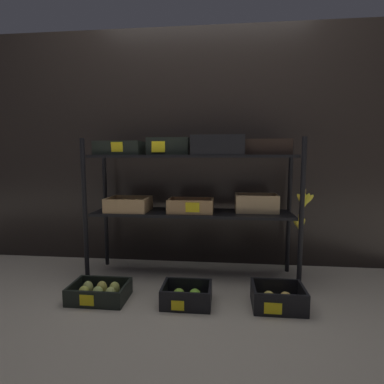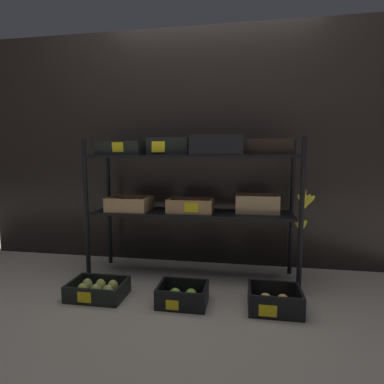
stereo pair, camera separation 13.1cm
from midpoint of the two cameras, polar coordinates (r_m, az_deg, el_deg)
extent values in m
plane|color=gray|center=(2.38, 1.64, -15.77)|extent=(10.00, 10.00, 0.00)
cube|color=black|center=(2.59, 2.88, 8.18)|extent=(3.89, 0.12, 1.95)
cylinder|color=black|center=(2.28, -17.89, -3.48)|extent=(0.03, 0.03, 1.04)
cylinder|color=black|center=(2.08, 21.78, -4.58)|extent=(0.03, 0.03, 1.04)
cylinder|color=black|center=(2.61, -14.14, -2.12)|extent=(0.03, 0.03, 1.04)
cylinder|color=black|center=(2.44, 19.91, -2.92)|extent=(0.03, 0.03, 1.04)
cube|color=black|center=(2.24, 1.68, -3.99)|extent=(1.46, 0.34, 0.02)
cube|color=black|center=(2.20, 1.72, 6.80)|extent=(1.46, 0.34, 0.02)
cube|color=tan|center=(2.33, -10.12, -3.29)|extent=(0.31, 0.26, 0.01)
cube|color=tan|center=(2.21, -11.20, -2.49)|extent=(0.31, 0.02, 0.09)
cube|color=tan|center=(2.43, -9.19, -1.62)|extent=(0.31, 0.02, 0.09)
cube|color=tan|center=(2.37, -13.48, -1.92)|extent=(0.02, 0.23, 0.09)
cube|color=tan|center=(2.28, -6.67, -2.14)|extent=(0.02, 0.23, 0.09)
sphere|color=#D6B157|center=(2.31, -11.68, -2.36)|extent=(0.07, 0.07, 0.07)
sphere|color=#DAC843|center=(2.27, -9.32, -2.46)|extent=(0.07, 0.07, 0.07)
sphere|color=#D5BB58|center=(2.38, -10.94, -2.07)|extent=(0.07, 0.07, 0.07)
sphere|color=#D9C64A|center=(2.35, -8.73, -2.15)|extent=(0.07, 0.07, 0.07)
cube|color=#A87F51|center=(2.21, 1.43, -3.71)|extent=(0.33, 0.21, 0.01)
cube|color=#A87F51|center=(2.11, 1.07, -2.83)|extent=(0.33, 0.02, 0.09)
cube|color=#A87F51|center=(2.30, 1.77, -2.05)|extent=(0.33, 0.02, 0.09)
cube|color=#A87F51|center=(2.23, -2.56, -2.32)|extent=(0.02, 0.18, 0.09)
cube|color=#A87F51|center=(2.19, 5.50, -2.52)|extent=(0.02, 0.18, 0.09)
sphere|color=orange|center=(2.19, -0.67, -2.87)|extent=(0.06, 0.06, 0.06)
sphere|color=orange|center=(2.18, 1.27, -2.89)|extent=(0.06, 0.06, 0.06)
sphere|color=orange|center=(2.17, 3.45, -2.97)|extent=(0.06, 0.06, 0.06)
sphere|color=orange|center=(2.24, -0.43, -2.62)|extent=(0.06, 0.06, 0.06)
sphere|color=orange|center=(2.23, 1.55, -2.68)|extent=(0.06, 0.06, 0.06)
sphere|color=orange|center=(2.22, 3.66, -2.72)|extent=(0.06, 0.06, 0.06)
cube|color=yellow|center=(2.09, 1.67, -2.95)|extent=(0.10, 0.01, 0.07)
cube|color=tan|center=(2.27, 13.83, -3.63)|extent=(0.31, 0.20, 0.01)
cube|color=tan|center=(2.17, 14.07, -2.36)|extent=(0.31, 0.02, 0.12)
cube|color=tan|center=(2.35, 13.70, -1.66)|extent=(0.31, 0.02, 0.12)
cube|color=tan|center=(2.25, 10.19, -1.93)|extent=(0.02, 0.17, 0.12)
cube|color=tan|center=(2.28, 17.53, -2.05)|extent=(0.02, 0.17, 0.12)
sphere|color=orange|center=(2.23, 12.70, -2.64)|extent=(0.07, 0.07, 0.07)
sphere|color=orange|center=(2.25, 15.26, -2.65)|extent=(0.07, 0.07, 0.07)
sphere|color=orange|center=(2.28, 12.69, -2.45)|extent=(0.07, 0.07, 0.07)
sphere|color=orange|center=(2.30, 15.10, -2.46)|extent=(0.07, 0.07, 0.07)
cube|color=black|center=(2.36, -11.53, 7.04)|extent=(0.34, 0.25, 0.01)
cube|color=black|center=(2.25, -12.65, 8.33)|extent=(0.34, 0.02, 0.09)
cube|color=black|center=(2.47, -10.56, 8.20)|extent=(0.34, 0.02, 0.09)
cube|color=black|center=(2.42, -15.17, 8.12)|extent=(0.02, 0.22, 0.09)
cube|color=black|center=(2.30, -7.76, 8.38)|extent=(0.02, 0.22, 0.09)
ellipsoid|color=yellow|center=(2.35, -13.74, 8.09)|extent=(0.06, 0.06, 0.08)
ellipsoid|color=yellow|center=(2.32, -11.96, 8.16)|extent=(0.06, 0.06, 0.08)
ellipsoid|color=yellow|center=(2.29, -10.07, 8.22)|extent=(0.06, 0.06, 0.08)
ellipsoid|color=yellow|center=(2.42, -13.13, 8.05)|extent=(0.06, 0.06, 0.08)
ellipsoid|color=yellow|center=(2.39, -11.23, 8.12)|extent=(0.06, 0.06, 0.08)
ellipsoid|color=yellow|center=(2.37, -9.37, 8.17)|extent=(0.06, 0.06, 0.08)
cube|color=yellow|center=(2.23, -12.30, 8.30)|extent=(0.08, 0.01, 0.07)
cube|color=black|center=(2.27, -2.56, 7.19)|extent=(0.30, 0.21, 0.01)
cube|color=black|center=(2.18, -3.10, 8.86)|extent=(0.30, 0.02, 0.11)
cube|color=black|center=(2.37, -2.08, 8.68)|extent=(0.30, 0.02, 0.11)
cube|color=black|center=(2.31, -6.11, 8.70)|extent=(0.02, 0.18, 0.11)
cube|color=black|center=(2.25, 1.06, 8.80)|extent=(0.02, 0.18, 0.11)
sphere|color=red|center=(2.26, -4.00, 8.25)|extent=(0.07, 0.07, 0.07)
sphere|color=red|center=(2.24, -1.35, 8.28)|extent=(0.07, 0.07, 0.07)
sphere|color=red|center=(2.31, -3.68, 8.22)|extent=(0.07, 0.07, 0.07)
sphere|color=red|center=(2.29, -1.22, 8.24)|extent=(0.07, 0.07, 0.07)
cube|color=yellow|center=(2.19, -4.72, 8.57)|extent=(0.10, 0.01, 0.08)
cube|color=black|center=(2.15, 6.57, 7.19)|extent=(0.37, 0.26, 0.01)
cube|color=black|center=(2.03, 6.42, 9.13)|extent=(0.37, 0.02, 0.12)
cube|color=black|center=(2.27, 6.74, 8.85)|extent=(0.37, 0.02, 0.12)
cube|color=black|center=(2.17, 1.90, 9.00)|extent=(0.02, 0.22, 0.12)
cube|color=black|center=(2.15, 11.31, 8.90)|extent=(0.02, 0.22, 0.12)
ellipsoid|color=brown|center=(2.11, 3.64, 8.32)|extent=(0.05, 0.05, 0.07)
ellipsoid|color=brown|center=(2.10, 5.59, 8.31)|extent=(0.05, 0.05, 0.07)
ellipsoid|color=brown|center=(2.09, 7.37, 8.29)|extent=(0.05, 0.05, 0.07)
ellipsoid|color=brown|center=(2.09, 9.52, 8.26)|extent=(0.05, 0.05, 0.07)
ellipsoid|color=brown|center=(2.16, 3.68, 8.27)|extent=(0.05, 0.05, 0.07)
ellipsoid|color=brown|center=(2.15, 5.57, 8.26)|extent=(0.05, 0.05, 0.07)
ellipsoid|color=brown|center=(2.15, 7.52, 8.24)|extent=(0.05, 0.05, 0.07)
ellipsoid|color=brown|center=(2.15, 9.49, 8.20)|extent=(0.05, 0.05, 0.07)
ellipsoid|color=brown|center=(2.21, 4.00, 8.23)|extent=(0.05, 0.05, 0.07)
ellipsoid|color=brown|center=(2.21, 5.65, 8.21)|extent=(0.05, 0.05, 0.07)
ellipsoid|color=brown|center=(2.21, 7.65, 8.19)|extent=(0.05, 0.05, 0.07)
ellipsoid|color=brown|center=(2.20, 9.44, 8.16)|extent=(0.05, 0.05, 0.07)
cube|color=black|center=(2.24, 15.64, 6.96)|extent=(0.33, 0.24, 0.01)
cube|color=black|center=(2.14, 16.01, 8.46)|extent=(0.33, 0.02, 0.10)
cube|color=black|center=(2.36, 15.39, 8.27)|extent=(0.33, 0.02, 0.10)
cube|color=black|center=(2.23, 11.59, 8.48)|extent=(0.02, 0.20, 0.10)
cube|color=black|center=(2.27, 19.72, 8.20)|extent=(0.02, 0.20, 0.10)
sphere|color=#5F1D52|center=(2.19, 13.05, 7.84)|extent=(0.05, 0.05, 0.05)
sphere|color=#5E205D|center=(2.19, 14.44, 7.80)|extent=(0.05, 0.05, 0.05)
sphere|color=#5B1C54|center=(2.20, 15.73, 7.76)|extent=(0.05, 0.05, 0.05)
sphere|color=#661F4F|center=(2.20, 17.15, 7.71)|extent=(0.05, 0.05, 0.05)
sphere|color=#5E2252|center=(2.21, 18.54, 7.66)|extent=(0.05, 0.05, 0.05)
sphere|color=#6A1B54|center=(2.24, 13.08, 7.81)|extent=(0.05, 0.05, 0.05)
sphere|color=#6A2549|center=(2.24, 14.36, 7.77)|extent=(0.05, 0.05, 0.05)
sphere|color=#65204A|center=(2.24, 15.61, 7.73)|extent=(0.05, 0.05, 0.05)
sphere|color=#572C48|center=(2.25, 16.97, 7.68)|extent=(0.05, 0.05, 0.05)
sphere|color=#55264F|center=(2.25, 18.24, 7.64)|extent=(0.05, 0.05, 0.05)
sphere|color=#5B2E59|center=(2.29, 13.01, 7.78)|extent=(0.05, 0.05, 0.05)
sphere|color=#631E48|center=(2.29, 14.20, 7.74)|extent=(0.05, 0.05, 0.05)
sphere|color=#6A2152|center=(2.30, 15.55, 7.70)|extent=(0.05, 0.05, 0.05)
sphere|color=#562C54|center=(2.30, 16.88, 7.66)|extent=(0.05, 0.05, 0.05)
sphere|color=#6A1B52|center=(2.31, 18.11, 7.61)|extent=(0.05, 0.05, 0.05)
cylinder|color=brown|center=(2.29, 21.63, -4.52)|extent=(0.02, 0.02, 0.02)
ellipsoid|color=yellow|center=(2.30, 21.16, -5.91)|extent=(0.08, 0.03, 0.09)
ellipsoid|color=yellow|center=(2.31, 21.41, -5.86)|extent=(0.05, 0.03, 0.09)
ellipsoid|color=yellow|center=(2.30, 21.69, -5.90)|extent=(0.05, 0.03, 0.09)
ellipsoid|color=yellow|center=(2.30, 21.94, -5.91)|extent=(0.07, 0.03, 0.09)
cylinder|color=brown|center=(2.17, 22.38, 0.06)|extent=(0.02, 0.02, 0.02)
ellipsoid|color=yellow|center=(2.17, 21.85, -1.59)|extent=(0.08, 0.03, 0.10)
ellipsoid|color=yellow|center=(2.17, 22.04, -1.57)|extent=(0.06, 0.03, 0.11)
ellipsoid|color=yellow|center=(2.17, 22.35, -1.59)|extent=(0.03, 0.03, 0.10)
ellipsoid|color=yellow|center=(2.17, 22.69, -1.60)|extent=(0.07, 0.03, 0.10)
ellipsoid|color=yellow|center=(2.18, 22.97, -1.60)|extent=(0.09, 0.03, 0.09)
cube|color=black|center=(2.14, -15.66, -18.52)|extent=(0.36, 0.25, 0.01)
cube|color=black|center=(2.02, -17.16, -18.42)|extent=(0.36, 0.02, 0.10)
cube|color=black|center=(2.21, -14.39, -16.08)|extent=(0.36, 0.02, 0.10)
cube|color=black|center=(2.19, -19.95, -16.52)|extent=(0.02, 0.22, 0.10)
cube|color=black|center=(2.05, -11.14, -17.84)|extent=(0.02, 0.22, 0.10)
ellipsoid|color=#BBBE4A|center=(2.12, -18.35, -17.33)|extent=(0.07, 0.07, 0.09)
ellipsoid|color=#B0C262|center=(2.08, -16.02, -17.64)|extent=(0.07, 0.07, 0.09)
ellipsoid|color=#B6C061|center=(2.05, -13.84, -18.00)|extent=(0.07, 0.07, 0.09)
ellipsoid|color=tan|center=(2.18, -17.60, -16.58)|extent=(0.07, 0.07, 0.09)
ellipsoid|color=#BCB14D|center=(2.15, -15.25, -16.83)|extent=(0.07, 0.07, 0.09)
ellipsoid|color=#B9BE54|center=(2.12, -13.03, -17.16)|extent=(0.07, 0.07, 0.09)
cube|color=yellow|center=(2.03, -17.99, -18.54)|extent=(0.09, 0.00, 0.07)
cube|color=black|center=(1.98, 0.24, -20.33)|extent=(0.30, 0.23, 0.01)
cube|color=black|center=(1.86, -0.31, -20.09)|extent=(0.30, 0.02, 0.11)
cube|color=black|center=(2.05, 0.73, -17.49)|extent=(0.30, 0.02, 0.11)
cube|color=black|center=(1.98, -4.08, -18.39)|extent=(0.02, 0.19, 0.11)
cube|color=black|center=(1.94, 4.67, -18.96)|extent=(0.02, 0.19, 0.11)
sphere|color=#82B13A|center=(1.95, -1.46, -19.48)|extent=(0.07, 0.07, 0.07)
sphere|color=#86B137|center=(1.93, 1.55, -19.77)|extent=(0.07, 0.07, 0.07)
sphere|color=#80B231|center=(2.00, -1.24, -18.78)|extent=(0.07, 0.07, 0.07)
sphere|color=#7FC434|center=(1.99, 1.82, -18.91)|extent=(0.07, 0.07, 0.07)
cube|color=yellow|center=(1.87, -1.65, -20.72)|extent=(0.08, 0.01, 0.06)
cube|color=black|center=(2.00, 17.31, -20.47)|extent=(0.31, 0.24, 0.01)
cube|color=black|center=(1.87, 17.88, -20.17)|extent=(0.31, 0.02, 0.12)
cube|color=black|center=(2.07, 16.93, -17.41)|extent=(0.31, 0.02, 0.12)
cube|color=black|center=(1.95, 12.87, -18.78)|extent=(0.02, 0.21, 0.12)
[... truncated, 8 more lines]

